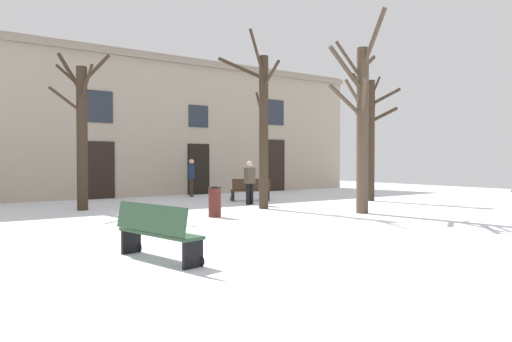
{
  "coord_description": "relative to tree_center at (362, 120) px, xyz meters",
  "views": [
    {
      "loc": [
        -7.9,
        -9.45,
        1.61
      ],
      "look_at": [
        0.0,
        2.06,
        1.31
      ],
      "focal_mm": 31.91,
      "sensor_mm": 36.0,
      "label": 1
    }
  ],
  "objects": [
    {
      "name": "litter_bin",
      "position": [
        -4.2,
        1.74,
        -2.44
      ],
      "size": [
        0.39,
        0.39,
        0.87
      ],
      "color": "#4C1E19",
      "rests_on": "ground"
    },
    {
      "name": "person_by_shop_door",
      "position": [
        -1.4,
        8.88,
        -1.93
      ],
      "size": [
        0.39,
        0.44,
        1.7
      ],
      "rotation": [
        0.0,
        0.0,
        4.12
      ],
      "color": "#2D271E",
      "rests_on": "ground"
    },
    {
      "name": "tree_left_of_center",
      "position": [
        3.71,
        2.9,
        -0.23
      ],
      "size": [
        1.36,
        1.9,
        5.3
      ],
      "color": "#382B1E",
      "rests_on": "ground"
    },
    {
      "name": "tree_foreground",
      "position": [
        -1.72,
        2.86,
        -0.07
      ],
      "size": [
        1.24,
        2.64,
        5.9
      ],
      "color": "#382B1E",
      "rests_on": "ground"
    },
    {
      "name": "ground_plane",
      "position": [
        -2.72,
        -0.26,
        -2.88
      ],
      "size": [
        37.84,
        37.84,
        0.0
      ],
      "primitive_type": "plane",
      "color": "white"
    },
    {
      "name": "building_facade",
      "position": [
        -2.71,
        10.23,
        0.46
      ],
      "size": [
        23.65,
        0.6,
        6.57
      ],
      "color": "tan",
      "rests_on": "ground"
    },
    {
      "name": "tree_near_facade",
      "position": [
        -6.9,
        5.81,
        -0.25
      ],
      "size": [
        1.71,
        2.86,
        5.23
      ],
      "color": "#382B1E",
      "rests_on": "ground"
    },
    {
      "name": "tree_center",
      "position": [
        0.0,
        0.0,
        0.0
      ],
      "size": [
        2.35,
        2.12,
        6.05
      ],
      "color": "#4C3D2D",
      "rests_on": "ground"
    },
    {
      "name": "bench_back_to_back_right",
      "position": [
        -0.38,
        5.58,
        -2.42
      ],
      "size": [
        1.66,
        1.01,
        0.91
      ],
      "rotation": [
        0.0,
        0.0,
        2.79
      ],
      "color": "#3D2819",
      "rests_on": "ground"
    },
    {
      "name": "person_strolling",
      "position": [
        -1.28,
        4.31,
        -1.99
      ],
      "size": [
        0.41,
        0.27,
        1.61
      ],
      "rotation": [
        0.0,
        0.0,
        0.14
      ],
      "color": "black",
      "rests_on": "ground"
    },
    {
      "name": "bench_facing_shops",
      "position": [
        -7.8,
        -2.76,
        -2.4
      ],
      "size": [
        0.85,
        1.86,
        0.93
      ],
      "rotation": [
        0.0,
        0.0,
        1.81
      ],
      "color": "#2D4C33",
      "rests_on": "ground"
    }
  ]
}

